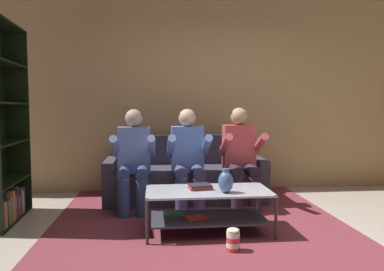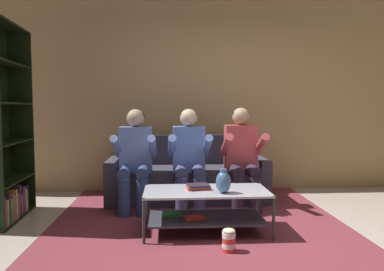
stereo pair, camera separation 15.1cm
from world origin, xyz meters
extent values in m
plane|color=#B9AA9B|center=(0.00, 0.00, 0.00)|extent=(16.80, 16.80, 0.00)
cube|color=tan|center=(0.00, 2.46, 1.45)|extent=(8.40, 0.12, 2.90)
cube|color=#393643|center=(-0.57, 1.81, 0.22)|extent=(1.77, 0.86, 0.43)
cube|color=#302E39|center=(-0.57, 2.15, 0.63)|extent=(1.77, 0.18, 0.40)
cube|color=#393643|center=(-1.52, 1.81, 0.28)|extent=(0.13, 0.86, 0.55)
cube|color=#393643|center=(0.38, 1.81, 0.28)|extent=(0.13, 0.86, 0.55)
cylinder|color=navy|center=(-1.31, 1.08, 0.22)|extent=(0.14, 0.14, 0.43)
cylinder|color=navy|center=(-1.11, 1.08, 0.22)|extent=(0.14, 0.14, 0.43)
cylinder|color=navy|center=(-1.31, 1.25, 0.47)|extent=(0.14, 0.42, 0.14)
cylinder|color=navy|center=(-1.11, 1.25, 0.47)|extent=(0.14, 0.42, 0.14)
cube|color=#6073AC|center=(-1.21, 1.46, 0.70)|extent=(0.38, 0.22, 0.55)
cylinder|color=#6073AC|center=(-1.41, 1.28, 0.76)|extent=(0.09, 0.49, 0.31)
cylinder|color=#6073AC|center=(-1.00, 1.28, 0.76)|extent=(0.09, 0.49, 0.31)
sphere|color=tan|center=(-1.21, 1.46, 1.08)|extent=(0.21, 0.21, 0.21)
ellipsoid|color=black|center=(-1.21, 1.48, 1.11)|extent=(0.21, 0.21, 0.13)
cylinder|color=#383A63|center=(-0.67, 1.08, 0.22)|extent=(0.14, 0.14, 0.43)
cylinder|color=#383A63|center=(-0.47, 1.08, 0.22)|extent=(0.14, 0.14, 0.43)
cylinder|color=#383A63|center=(-0.67, 1.25, 0.47)|extent=(0.14, 0.42, 0.14)
cylinder|color=#383A63|center=(-0.47, 1.25, 0.47)|extent=(0.14, 0.42, 0.14)
cube|color=#5674B9|center=(-0.57, 1.46, 0.71)|extent=(0.38, 0.22, 0.55)
cylinder|color=#5674B9|center=(-0.78, 1.28, 0.76)|extent=(0.09, 0.49, 0.31)
cylinder|color=#5674B9|center=(-0.37, 1.28, 0.76)|extent=(0.09, 0.49, 0.31)
sphere|color=tan|center=(-0.57, 1.46, 1.09)|extent=(0.21, 0.21, 0.21)
ellipsoid|color=black|center=(-0.57, 1.48, 1.11)|extent=(0.21, 0.21, 0.13)
cylinder|color=#2B1D2B|center=(-0.04, 1.08, 0.22)|extent=(0.14, 0.14, 0.43)
cylinder|color=#2B1D2B|center=(0.16, 1.08, 0.22)|extent=(0.14, 0.14, 0.43)
cylinder|color=#2B1D2B|center=(-0.04, 1.25, 0.47)|extent=(0.14, 0.42, 0.14)
cylinder|color=#2B1D2B|center=(0.16, 1.25, 0.47)|extent=(0.14, 0.42, 0.14)
cube|color=#B8454A|center=(0.06, 1.46, 0.71)|extent=(0.38, 0.22, 0.56)
cylinder|color=#B8454A|center=(-0.14, 1.28, 0.77)|extent=(0.09, 0.49, 0.31)
cylinder|color=#B8454A|center=(0.26, 1.28, 0.77)|extent=(0.09, 0.49, 0.31)
sphere|color=tan|center=(0.06, 1.46, 1.10)|extent=(0.21, 0.21, 0.21)
ellipsoid|color=black|center=(0.06, 1.48, 1.13)|extent=(0.21, 0.21, 0.13)
cube|color=#B1B4C1|center=(-0.46, 0.50, 0.41)|extent=(1.19, 0.60, 0.02)
cube|color=#353842|center=(-0.46, 0.50, 0.15)|extent=(1.09, 0.56, 0.02)
cylinder|color=#303134|center=(-1.04, 0.21, 0.21)|extent=(0.03, 0.03, 0.42)
cylinder|color=#303134|center=(0.12, 0.21, 0.21)|extent=(0.03, 0.03, 0.42)
cylinder|color=#303134|center=(-1.04, 0.79, 0.21)|extent=(0.03, 0.03, 0.42)
cylinder|color=#303134|center=(0.12, 0.79, 0.21)|extent=(0.03, 0.03, 0.42)
cube|color=green|center=(-0.79, 0.57, 0.17)|extent=(0.19, 0.15, 0.03)
cube|color=red|center=(-0.58, 0.42, 0.17)|extent=(0.21, 0.16, 0.03)
cube|color=brown|center=(-0.52, 1.06, 0.01)|extent=(3.02, 3.31, 0.01)
cube|color=#7E5362|center=(-0.52, 1.06, 0.01)|extent=(1.66, 1.82, 0.00)
ellipsoid|color=#3C5A8A|center=(-0.32, 0.36, 0.52)|extent=(0.14, 0.14, 0.20)
cylinder|color=#3C5A8A|center=(-0.32, 0.36, 0.62)|extent=(0.06, 0.06, 0.05)
cube|color=#C93A2F|center=(-0.53, 0.53, 0.43)|extent=(0.24, 0.16, 0.03)
cube|color=#271F2A|center=(-0.53, 0.54, 0.45)|extent=(0.23, 0.20, 0.02)
cube|color=black|center=(-2.58, 1.56, 1.04)|extent=(0.29, 0.03, 2.09)
cube|color=black|center=(-2.56, 1.09, 0.01)|extent=(0.33, 0.94, 0.02)
cube|color=black|center=(-2.56, 1.09, 0.42)|extent=(0.33, 0.94, 0.02)
cube|color=black|center=(-2.56, 1.09, 0.83)|extent=(0.33, 0.94, 0.02)
cube|color=black|center=(-2.56, 1.09, 1.25)|extent=(0.33, 0.94, 0.02)
cube|color=black|center=(-2.56, 1.09, 1.67)|extent=(0.33, 0.94, 0.02)
cube|color=#389252|center=(-2.55, 0.95, 0.15)|extent=(0.24, 0.05, 0.27)
cube|color=orange|center=(-2.56, 1.00, 0.18)|extent=(0.26, 0.05, 0.32)
cube|color=purple|center=(-2.56, 1.06, 0.15)|extent=(0.25, 0.05, 0.26)
cube|color=#292A2B|center=(-2.56, 1.11, 0.19)|extent=(0.25, 0.05, 0.35)
cube|color=red|center=(-2.55, 1.16, 0.13)|extent=(0.23, 0.04, 0.22)
cube|color=#28282B|center=(-2.56, 1.21, 0.16)|extent=(0.25, 0.06, 0.28)
cube|color=#833694|center=(-2.56, 1.26, 0.16)|extent=(0.23, 0.06, 0.29)
cube|color=gold|center=(-2.55, 1.31, 0.14)|extent=(0.21, 0.04, 0.25)
cube|color=#302A37|center=(-2.55, 1.35, 0.16)|extent=(0.21, 0.04, 0.29)
cylinder|color=red|center=(-0.32, -0.01, 0.02)|extent=(0.11, 0.11, 0.04)
cylinder|color=white|center=(-0.32, -0.01, 0.06)|extent=(0.11, 0.11, 0.04)
cylinder|color=red|center=(-0.32, -0.01, 0.11)|extent=(0.11, 0.11, 0.04)
cylinder|color=white|center=(-0.32, -0.01, 0.15)|extent=(0.11, 0.11, 0.04)
ellipsoid|color=beige|center=(-0.32, -0.01, 0.18)|extent=(0.11, 0.11, 0.04)
camera|label=1|loc=(-0.98, -3.01, 1.21)|focal=35.00mm
camera|label=2|loc=(-0.83, -3.02, 1.21)|focal=35.00mm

